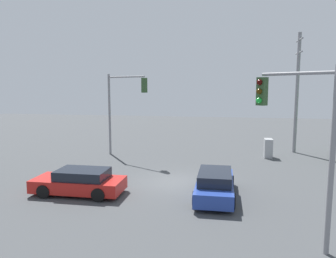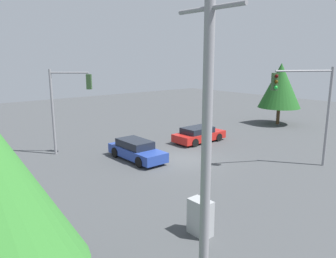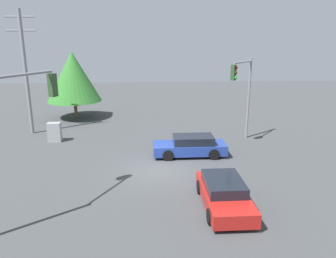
% 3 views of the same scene
% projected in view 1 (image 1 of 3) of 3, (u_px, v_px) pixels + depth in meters
% --- Properties ---
extents(ground_plane, '(80.00, 80.00, 0.00)m').
position_uv_depth(ground_plane, '(174.00, 183.00, 18.75)').
color(ground_plane, '#424447').
extents(sedan_blue, '(4.78, 1.92, 1.37)m').
position_uv_depth(sedan_blue, '(215.00, 184.00, 16.20)').
color(sedan_blue, '#233D93').
rests_on(sedan_blue, ground_plane).
extents(sedan_red, '(2.06, 4.59, 1.29)m').
position_uv_depth(sedan_red, '(80.00, 182.00, 16.72)').
color(sedan_red, red).
rests_on(sedan_red, ground_plane).
extents(traffic_signal_main, '(2.20, 3.66, 6.41)m').
position_uv_depth(traffic_signal_main, '(123.00, 100.00, 25.01)').
color(traffic_signal_main, gray).
rests_on(traffic_signal_main, ground_plane).
extents(traffic_signal_cross, '(2.13, 2.36, 6.18)m').
position_uv_depth(traffic_signal_cross, '(301.00, 125.00, 11.13)').
color(traffic_signal_cross, gray).
rests_on(traffic_signal_cross, ground_plane).
extents(utility_pole_tall, '(2.20, 0.28, 9.73)m').
position_uv_depth(utility_pole_tall, '(297.00, 90.00, 26.57)').
color(utility_pole_tall, gray).
rests_on(utility_pole_tall, ground_plane).
extents(electrical_cabinet, '(0.96, 0.59, 1.46)m').
position_uv_depth(electrical_cabinet, '(268.00, 148.00, 25.16)').
color(electrical_cabinet, '#9EA0A3').
rests_on(electrical_cabinet, ground_plane).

